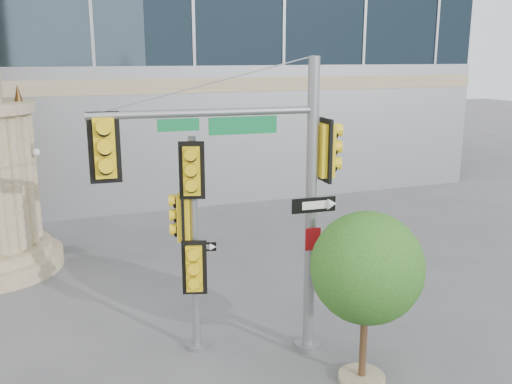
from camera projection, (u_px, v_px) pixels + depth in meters
name	position (u px, v px, depth m)	size (l,w,h in m)	color
ground	(286.00, 383.00, 11.45)	(120.00, 120.00, 0.00)	#545456
main_signal_pole	(259.00, 179.00, 11.60)	(4.97, 0.76, 6.41)	slate
secondary_signal_pole	(191.00, 230.00, 12.05)	(0.83, 0.77, 4.80)	slate
street_tree	(368.00, 272.00, 11.08)	(2.26, 2.21, 3.52)	gray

